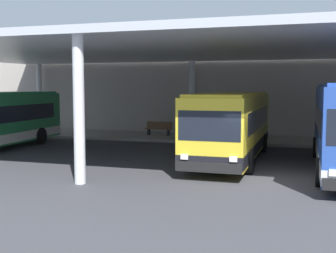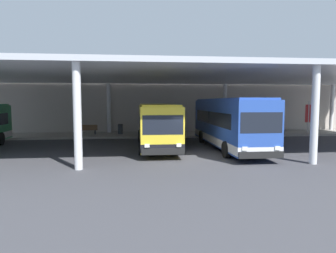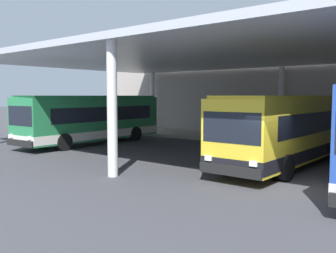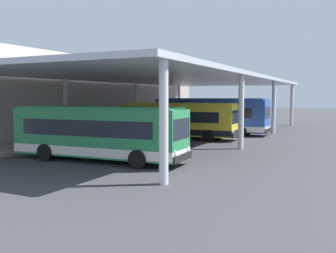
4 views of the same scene
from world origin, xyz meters
TOP-DOWN VIEW (x-y plane):
  - ground_plane at (0.00, 0.00)m, footprint 200.00×200.00m
  - platform_kerb at (0.00, 11.75)m, footprint 42.00×4.50m
  - station_building_facade at (0.00, 15.00)m, footprint 48.00×1.60m
  - canopy_shelter at (0.00, 5.50)m, footprint 40.00×17.00m
  - bus_second_bay at (-1.83, 4.29)m, footprint 2.74×10.53m
  - bench_waiting at (-8.05, 11.82)m, footprint 1.80×0.45m
  - trash_bin at (-4.91, 11.77)m, footprint 0.52×0.52m

SIDE VIEW (x-z plane):
  - ground_plane at x=0.00m, z-range 0.00..0.00m
  - platform_kerb at x=0.00m, z-range 0.00..0.18m
  - bench_waiting at x=-8.05m, z-range 0.20..1.12m
  - trash_bin at x=-4.91m, z-range 0.19..1.17m
  - bus_second_bay at x=-1.83m, z-range 0.07..3.24m
  - station_building_facade at x=0.00m, z-range 0.00..7.75m
  - canopy_shelter at x=0.00m, z-range 2.54..8.09m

